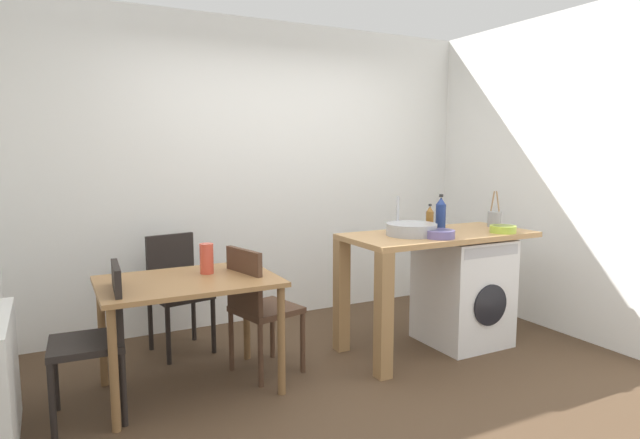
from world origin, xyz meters
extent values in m
plane|color=#4C3826|center=(0.00, 0.00, 0.00)|extent=(5.46, 5.46, 0.00)
cube|color=white|center=(0.00, 1.75, 1.35)|extent=(4.60, 0.10, 2.70)
cube|color=white|center=(2.15, 0.00, 1.35)|extent=(0.10, 3.80, 2.70)
cube|color=white|center=(-2.02, 0.30, 0.35)|extent=(0.10, 0.80, 0.70)
cube|color=#9E7042|center=(-0.99, 0.50, 0.72)|extent=(1.10, 0.76, 0.03)
cylinder|color=brown|center=(-1.49, 0.17, 0.35)|extent=(0.05, 0.05, 0.71)
cylinder|color=brown|center=(-0.49, 0.17, 0.35)|extent=(0.05, 0.05, 0.71)
cylinder|color=brown|center=(-1.49, 0.83, 0.35)|extent=(0.05, 0.05, 0.71)
cylinder|color=brown|center=(-0.49, 0.83, 0.35)|extent=(0.05, 0.05, 0.71)
cube|color=black|center=(-1.61, 0.40, 0.45)|extent=(0.42, 0.42, 0.04)
cube|color=black|center=(-1.43, 0.39, 0.68)|extent=(0.06, 0.38, 0.45)
cylinder|color=black|center=(-1.80, 0.23, 0.23)|extent=(0.04, 0.04, 0.45)
cylinder|color=black|center=(-1.78, 0.59, 0.23)|extent=(0.04, 0.04, 0.45)
cylinder|color=black|center=(-1.44, 0.21, 0.23)|extent=(0.04, 0.04, 0.45)
cylinder|color=black|center=(-1.42, 0.57, 0.23)|extent=(0.04, 0.04, 0.45)
cube|color=#4C3323|center=(-0.44, 0.55, 0.45)|extent=(0.49, 0.49, 0.04)
cube|color=#4C3323|center=(-0.62, 0.51, 0.68)|extent=(0.13, 0.38, 0.45)
cylinder|color=#4C3323|center=(-0.31, 0.77, 0.23)|extent=(0.04, 0.04, 0.45)
cylinder|color=#4C3323|center=(-0.22, 0.42, 0.23)|extent=(0.04, 0.04, 0.45)
cylinder|color=#4C3323|center=(-0.66, 0.68, 0.23)|extent=(0.04, 0.04, 0.45)
cylinder|color=#4C3323|center=(-0.57, 0.33, 0.23)|extent=(0.04, 0.04, 0.45)
cube|color=black|center=(-0.89, 1.20, 0.45)|extent=(0.47, 0.47, 0.04)
cube|color=black|center=(-0.92, 1.38, 0.68)|extent=(0.38, 0.10, 0.45)
cylinder|color=black|center=(-0.68, 1.06, 0.23)|extent=(0.04, 0.04, 0.45)
cylinder|color=black|center=(-1.04, 0.99, 0.23)|extent=(0.04, 0.04, 0.45)
cylinder|color=black|center=(-0.75, 1.41, 0.23)|extent=(0.04, 0.04, 0.45)
cylinder|color=black|center=(-1.10, 1.35, 0.23)|extent=(0.04, 0.04, 0.45)
cube|color=tan|center=(0.92, 0.37, 0.90)|extent=(1.50, 0.68, 0.04)
cube|color=#A07749|center=(0.22, 0.08, 0.44)|extent=(0.10, 0.10, 0.88)
cube|color=#A07749|center=(0.22, 0.66, 0.44)|extent=(0.10, 0.10, 0.88)
cube|color=white|center=(1.19, 0.37, 0.43)|extent=(0.60, 0.60, 0.86)
cylinder|color=black|center=(1.19, 0.07, 0.39)|extent=(0.32, 0.02, 0.32)
cube|color=#B2B2B7|center=(1.19, 0.07, 0.80)|extent=(0.54, 0.01, 0.08)
cylinder|color=#9EA0A5|center=(0.66, 0.37, 0.97)|extent=(0.38, 0.38, 0.09)
cylinder|color=#B2B2B7|center=(0.66, 0.55, 1.06)|extent=(0.02, 0.02, 0.28)
cylinder|color=brown|center=(0.92, 0.48, 1.00)|extent=(0.06, 0.06, 0.16)
cone|color=brown|center=(0.92, 0.48, 1.10)|extent=(0.05, 0.05, 0.04)
cylinder|color=#262626|center=(0.92, 0.48, 1.13)|extent=(0.02, 0.02, 0.02)
cylinder|color=navy|center=(1.05, 0.50, 1.02)|extent=(0.08, 0.08, 0.21)
cone|color=navy|center=(1.05, 0.50, 1.15)|extent=(0.07, 0.07, 0.06)
cylinder|color=#262626|center=(1.05, 0.50, 1.20)|extent=(0.03, 0.03, 0.02)
cylinder|color=slate|center=(0.77, 0.17, 0.95)|extent=(0.22, 0.22, 0.06)
cylinder|color=#3D375B|center=(0.77, 0.17, 0.96)|extent=(0.17, 0.17, 0.03)
cylinder|color=gray|center=(1.55, 0.42, 0.99)|extent=(0.11, 0.11, 0.13)
cylinder|color=#99724C|center=(1.54, 0.43, 1.13)|extent=(0.01, 0.04, 0.18)
cylinder|color=#99724C|center=(1.57, 0.41, 1.13)|extent=(0.01, 0.05, 0.18)
cylinder|color=#A8C63D|center=(1.37, 0.15, 0.95)|extent=(0.20, 0.20, 0.05)
cylinder|color=olive|center=(1.37, 0.15, 0.96)|extent=(0.16, 0.16, 0.03)
cylinder|color=#D84C38|center=(-0.84, 0.60, 0.84)|extent=(0.09, 0.09, 0.20)
cube|color=#B2B2B7|center=(0.87, 0.27, 0.92)|extent=(0.15, 0.06, 0.01)
cube|color=#262628|center=(0.87, 0.27, 0.92)|extent=(0.15, 0.06, 0.01)
camera|label=1|loc=(-1.76, -2.82, 1.55)|focal=29.83mm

